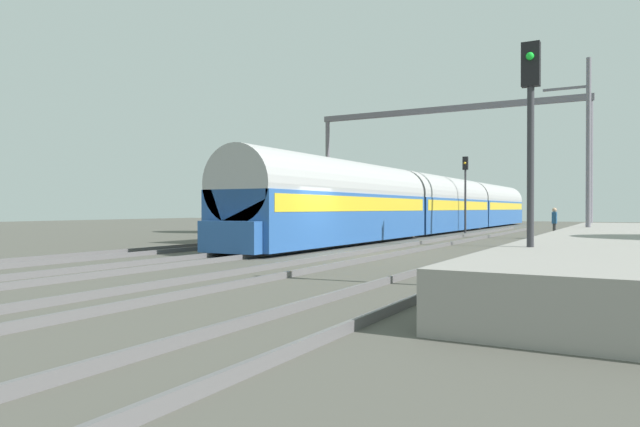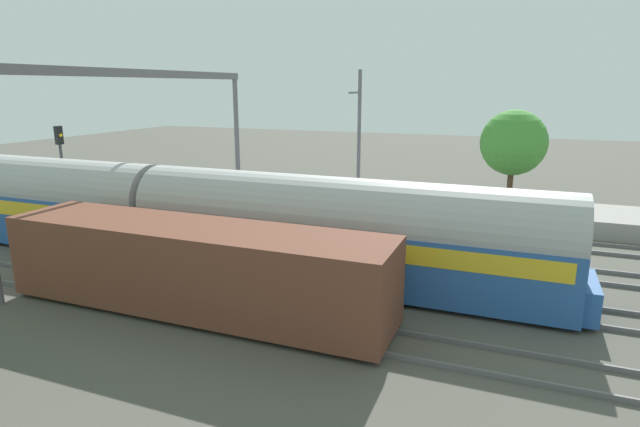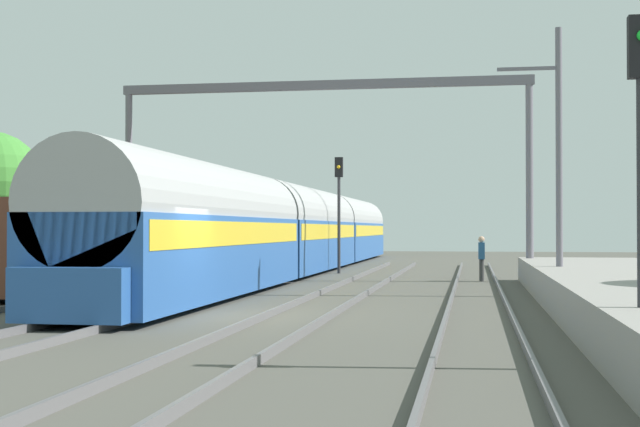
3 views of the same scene
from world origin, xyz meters
The scene contains 14 objects.
ground centered at (0.00, 0.00, 0.00)m, with size 120.00×120.00×0.00m, color #504E47.
track_far_west centered at (-6.00, 0.00, 0.08)m, with size 1.52×60.00×0.16m.
track_west centered at (-2.00, 0.00, 0.08)m, with size 1.52×60.00×0.16m.
track_east centered at (2.00, 0.00, 0.08)m, with size 1.52×60.00×0.16m.
track_far_east centered at (6.00, 0.00, 0.08)m, with size 1.52×60.00×0.16m.
platform centered at (9.82, 2.00, 0.45)m, with size 4.40×28.00×0.90m.
passenger_train centered at (-2.00, 20.98, 1.97)m, with size 2.93×49.20×3.82m.
freight_car centered at (-6.00, 8.20, 1.47)m, with size 2.80×13.00×2.70m.
person_crossing centered at (6.20, 14.91, 1.03)m, with size 0.24×0.40×1.73m.
railway_signal_near centered at (8.24, -6.86, 3.25)m, with size 0.36×0.30×5.07m.
railway_signal_far centered at (-0.08, 19.99, 3.34)m, with size 0.36×0.30×5.24m.
catenary_gantry centered at (0.00, 14.75, 5.90)m, with size 16.40×0.28×7.86m.
catenary_pole_east_mid centered at (8.35, 7.24, 4.15)m, with size 1.90×0.20×8.00m.
tree_west_background centered at (-12.96, 12.76, 3.80)m, with size 4.13×4.13×5.88m.
Camera 1 is at (10.12, -19.15, 1.69)m, focal length 32.13 mm.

